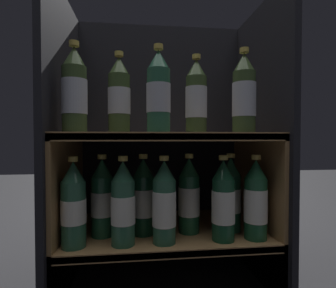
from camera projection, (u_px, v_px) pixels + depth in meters
name	position (u px, v px, depth m)	size (l,w,h in m)	color
fridge_back_wall	(161.00, 141.00, 1.10)	(0.70, 0.02, 0.96)	black
fridge_side_left	(63.00, 142.00, 0.86)	(0.02, 0.43, 0.96)	black
fridge_side_right	(260.00, 142.00, 0.94)	(0.02, 0.43, 0.96)	black
shelf_lower	(166.00, 237.00, 0.90)	(0.66, 0.39, 0.19)	#9E7547
shelf_upper	(166.00, 172.00, 0.89)	(0.66, 0.39, 0.51)	#9E7547
bottle_upper_front_0	(74.00, 92.00, 0.73)	(0.07, 0.07, 0.26)	#384C28
bottle_upper_front_1	(159.00, 94.00, 0.76)	(0.07, 0.07, 0.26)	#285B42
bottle_upper_front_2	(244.00, 96.00, 0.79)	(0.07, 0.07, 0.26)	#384C28
bottle_upper_back_0	(119.00, 97.00, 0.82)	(0.07, 0.07, 0.26)	#384C28
bottle_upper_back_1	(196.00, 99.00, 0.85)	(0.07, 0.07, 0.26)	#384C28
bottle_lower_front_0	(74.00, 206.00, 0.74)	(0.07, 0.07, 0.26)	#285B42
bottle_lower_front_1	(123.00, 205.00, 0.76)	(0.07, 0.07, 0.26)	#285B42
bottle_lower_front_2	(164.00, 204.00, 0.77)	(0.07, 0.07, 0.26)	#285B42
bottle_lower_front_3	(223.00, 202.00, 0.79)	(0.07, 0.07, 0.26)	#144228
bottle_lower_front_4	(256.00, 201.00, 0.80)	(0.07, 0.07, 0.26)	#194C2D
bottle_lower_back_0	(102.00, 199.00, 0.83)	(0.07, 0.07, 0.26)	#1E5638
bottle_lower_back_1	(143.00, 198.00, 0.84)	(0.07, 0.07, 0.26)	#144228
bottle_lower_back_2	(189.00, 197.00, 0.86)	(0.07, 0.07, 0.26)	#194C2D
bottle_lower_back_3	(230.00, 196.00, 0.87)	(0.07, 0.07, 0.26)	#1E5638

